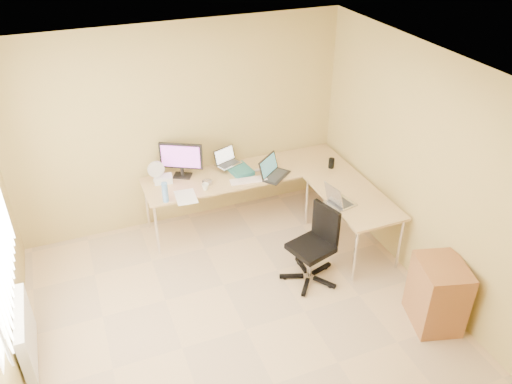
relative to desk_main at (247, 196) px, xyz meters
name	(u,v)px	position (x,y,z in m)	size (l,w,h in m)	color
floor	(246,329)	(-0.72, -1.85, -0.36)	(4.50, 4.50, 0.00)	tan
ceiling	(242,87)	(-0.72, -1.85, 2.24)	(4.50, 4.50, 0.00)	white
wall_back	(181,128)	(-0.72, 0.40, 0.93)	(4.50, 4.50, 0.00)	tan
wall_right	(437,182)	(1.38, -1.85, 0.93)	(4.50, 4.50, 0.00)	tan
desk_main	(247,196)	(0.00, 0.00, 0.00)	(2.65, 0.70, 0.73)	tan
desk_return	(351,221)	(0.98, -1.00, 0.00)	(0.70, 1.30, 0.73)	tan
monitor	(181,160)	(-0.80, 0.20, 0.60)	(0.54, 0.17, 0.46)	black
book_stack	(240,170)	(-0.08, 0.03, 0.39)	(0.25, 0.34, 0.06)	#286D68
laptop_center	(228,157)	(-0.19, 0.18, 0.53)	(0.32, 0.25, 0.21)	#B0B0B0
laptop_black	(275,167)	(0.29, -0.23, 0.49)	(0.40, 0.30, 0.25)	black
keyboard	(249,180)	(-0.06, -0.22, 0.38)	(0.46, 0.13, 0.02)	white
mouse	(258,170)	(0.13, -0.03, 0.38)	(0.09, 0.05, 0.03)	silver
mug	(205,187)	(-0.62, -0.22, 0.41)	(0.09, 0.09, 0.08)	white
cd_stack	(207,182)	(-0.56, -0.09, 0.38)	(0.13, 0.13, 0.03)	silver
water_bottle	(165,192)	(-1.13, -0.30, 0.49)	(0.07, 0.07, 0.25)	#5B8ECB
papers	(186,197)	(-0.89, -0.30, 0.37)	(0.24, 0.34, 0.01)	white
white_box	(163,179)	(-1.05, 0.15, 0.41)	(0.22, 0.16, 0.08)	silver
desk_fan	(156,172)	(-1.13, 0.20, 0.50)	(0.21, 0.21, 0.26)	silver
black_cup	(331,163)	(1.06, -0.30, 0.43)	(0.08, 0.08, 0.13)	black
laptop_return	(341,196)	(0.73, -1.10, 0.48)	(0.28, 0.35, 0.23)	silver
office_chair	(311,244)	(0.23, -1.39, 0.14)	(0.55, 0.55, 0.92)	black
cabinet	(437,295)	(1.13, -2.45, -0.01)	(0.44, 0.55, 0.76)	brown
radiator	(26,333)	(-2.75, -1.45, -0.02)	(0.09, 0.80, 0.55)	white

